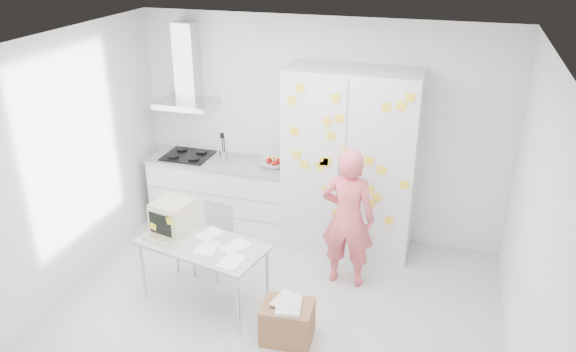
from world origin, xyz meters
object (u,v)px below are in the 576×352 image
(cardboard_box, at_px, (287,321))
(desk, at_px, (183,228))
(chair, at_px, (214,234))
(person, at_px, (348,218))

(cardboard_box, bearing_deg, desk, 161.92)
(chair, bearing_deg, person, 17.29)
(chair, distance_m, cardboard_box, 1.45)
(person, height_order, chair, person)
(cardboard_box, bearing_deg, person, 73.14)
(desk, distance_m, chair, 0.58)
(desk, relative_size, cardboard_box, 2.82)
(person, bearing_deg, desk, 24.84)
(desk, height_order, cardboard_box, desk)
(desk, distance_m, cardboard_box, 1.43)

